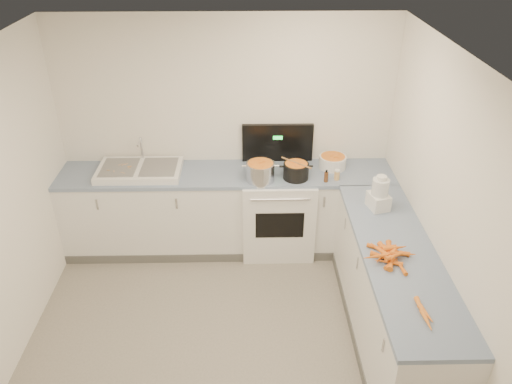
{
  "coord_description": "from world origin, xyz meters",
  "views": [
    {
      "loc": [
        0.22,
        -2.91,
        3.4
      ],
      "look_at": [
        0.3,
        1.1,
        1.05
      ],
      "focal_mm": 35.0,
      "sensor_mm": 36.0,
      "label": 1
    }
  ],
  "objects_px": {
    "stove": "(278,210)",
    "steel_pot": "(260,173)",
    "black_pot": "(296,172)",
    "spice_jar": "(337,175)",
    "sink": "(140,170)",
    "extract_bottle": "(326,177)",
    "mixing_bowl": "(333,162)",
    "food_processor": "(379,194)"
  },
  "relations": [
    {
      "from": "mixing_bowl",
      "to": "spice_jar",
      "type": "height_order",
      "value": "mixing_bowl"
    },
    {
      "from": "steel_pot",
      "to": "mixing_bowl",
      "type": "xyz_separation_m",
      "value": [
        0.77,
        0.26,
        -0.02
      ]
    },
    {
      "from": "stove",
      "to": "black_pot",
      "type": "height_order",
      "value": "stove"
    },
    {
      "from": "black_pot",
      "to": "spice_jar",
      "type": "relative_size",
      "value": 2.71
    },
    {
      "from": "sink",
      "to": "spice_jar",
      "type": "distance_m",
      "value": 2.04
    },
    {
      "from": "black_pot",
      "to": "food_processor",
      "type": "distance_m",
      "value": 0.92
    },
    {
      "from": "sink",
      "to": "extract_bottle",
      "type": "height_order",
      "value": "sink"
    },
    {
      "from": "mixing_bowl",
      "to": "sink",
      "type": "bearing_deg",
      "value": -177.47
    },
    {
      "from": "steel_pot",
      "to": "black_pot",
      "type": "bearing_deg",
      "value": 5.37
    },
    {
      "from": "black_pot",
      "to": "mixing_bowl",
      "type": "xyz_separation_m",
      "value": [
        0.41,
        0.23,
        -0.01
      ]
    },
    {
      "from": "spice_jar",
      "to": "food_processor",
      "type": "relative_size",
      "value": 0.29
    },
    {
      "from": "stove",
      "to": "mixing_bowl",
      "type": "height_order",
      "value": "stove"
    },
    {
      "from": "sink",
      "to": "stove",
      "type": "bearing_deg",
      "value": -0.62
    },
    {
      "from": "steel_pot",
      "to": "spice_jar",
      "type": "height_order",
      "value": "steel_pot"
    },
    {
      "from": "mixing_bowl",
      "to": "food_processor",
      "type": "relative_size",
      "value": 0.86
    },
    {
      "from": "stove",
      "to": "food_processor",
      "type": "bearing_deg",
      "value": -39.11
    },
    {
      "from": "mixing_bowl",
      "to": "food_processor",
      "type": "bearing_deg",
      "value": -70.03
    },
    {
      "from": "extract_bottle",
      "to": "food_processor",
      "type": "distance_m",
      "value": 0.66
    },
    {
      "from": "black_pot",
      "to": "mixing_bowl",
      "type": "bearing_deg",
      "value": 29.05
    },
    {
      "from": "stove",
      "to": "steel_pot",
      "type": "xyz_separation_m",
      "value": [
        -0.2,
        -0.16,
        0.55
      ]
    },
    {
      "from": "black_pot",
      "to": "mixing_bowl",
      "type": "relative_size",
      "value": 0.91
    },
    {
      "from": "extract_bottle",
      "to": "mixing_bowl",
      "type": "bearing_deg",
      "value": 70.08
    },
    {
      "from": "sink",
      "to": "mixing_bowl",
      "type": "xyz_separation_m",
      "value": [
        2.03,
        0.09,
        0.03
      ]
    },
    {
      "from": "sink",
      "to": "black_pot",
      "type": "relative_size",
      "value": 3.31
    },
    {
      "from": "stove",
      "to": "sink",
      "type": "height_order",
      "value": "stove"
    },
    {
      "from": "mixing_bowl",
      "to": "black_pot",
      "type": "bearing_deg",
      "value": -150.95
    },
    {
      "from": "stove",
      "to": "black_pot",
      "type": "distance_m",
      "value": 0.58
    },
    {
      "from": "stove",
      "to": "steel_pot",
      "type": "height_order",
      "value": "stove"
    },
    {
      "from": "black_pot",
      "to": "spice_jar",
      "type": "distance_m",
      "value": 0.42
    },
    {
      "from": "sink",
      "to": "food_processor",
      "type": "relative_size",
      "value": 2.57
    },
    {
      "from": "stove",
      "to": "mixing_bowl",
      "type": "bearing_deg",
      "value": 10.34
    },
    {
      "from": "food_processor",
      "to": "extract_bottle",
      "type": "bearing_deg",
      "value": 128.8
    },
    {
      "from": "sink",
      "to": "spice_jar",
      "type": "xyz_separation_m",
      "value": [
        2.03,
        -0.18,
        0.01
      ]
    },
    {
      "from": "steel_pot",
      "to": "spice_jar",
      "type": "relative_size",
      "value": 3.02
    },
    {
      "from": "stove",
      "to": "extract_bottle",
      "type": "distance_m",
      "value": 0.73
    },
    {
      "from": "mixing_bowl",
      "to": "extract_bottle",
      "type": "xyz_separation_m",
      "value": [
        -0.11,
        -0.31,
        -0.01
      ]
    },
    {
      "from": "spice_jar",
      "to": "mixing_bowl",
      "type": "bearing_deg",
      "value": 90.98
    },
    {
      "from": "stove",
      "to": "mixing_bowl",
      "type": "xyz_separation_m",
      "value": [
        0.58,
        0.11,
        0.53
      ]
    },
    {
      "from": "stove",
      "to": "black_pot",
      "type": "relative_size",
      "value": 5.24
    },
    {
      "from": "sink",
      "to": "steel_pot",
      "type": "xyz_separation_m",
      "value": [
        1.25,
        -0.17,
        0.05
      ]
    },
    {
      "from": "extract_bottle",
      "to": "spice_jar",
      "type": "distance_m",
      "value": 0.12
    },
    {
      "from": "steel_pot",
      "to": "black_pot",
      "type": "distance_m",
      "value": 0.37
    }
  ]
}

